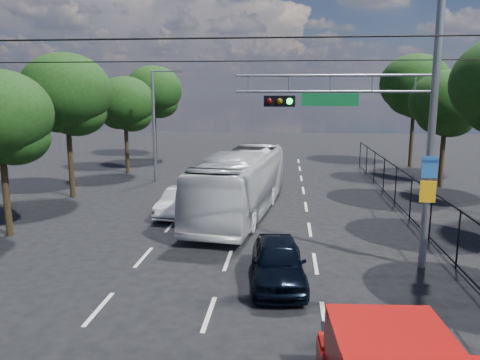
# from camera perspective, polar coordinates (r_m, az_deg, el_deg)

# --- Properties ---
(lane_markings) EXTENTS (6.12, 38.00, 0.01)m
(lane_markings) POSITION_cam_1_polar(r_m,az_deg,el_deg) (22.12, 0.44, -4.33)
(lane_markings) COLOR beige
(lane_markings) RESTS_ON ground
(signal_mast) EXTENTS (6.43, 0.39, 9.50)m
(signal_mast) POSITION_cam_1_polar(r_m,az_deg,el_deg) (15.64, 18.22, 8.33)
(signal_mast) COLOR slate
(signal_mast) RESTS_ON ground
(streetlight_left) EXTENTS (2.09, 0.22, 7.08)m
(streetlight_left) POSITION_cam_1_polar(r_m,az_deg,el_deg) (30.48, -10.17, 7.15)
(streetlight_left) COLOR slate
(streetlight_left) RESTS_ON ground
(utility_wires) EXTENTS (22.00, 5.04, 0.74)m
(utility_wires) POSITION_cam_1_polar(r_m,az_deg,el_deg) (16.29, -1.24, 15.94)
(utility_wires) COLOR black
(utility_wires) RESTS_ON ground
(fence_right) EXTENTS (0.06, 34.03, 2.00)m
(fence_right) POSITION_cam_1_polar(r_m,az_deg,el_deg) (20.80, 21.33, -3.14)
(fence_right) COLOR black
(fence_right) RESTS_ON ground
(tree_right_d) EXTENTS (4.32, 4.32, 7.02)m
(tree_right_d) POSITION_cam_1_polar(r_m,az_deg,el_deg) (30.81, 23.84, 8.15)
(tree_right_d) COLOR black
(tree_right_d) RESTS_ON ground
(tree_right_e) EXTENTS (5.28, 5.28, 8.58)m
(tree_right_e) POSITION_cam_1_polar(r_m,az_deg,el_deg) (38.54, 20.56, 10.33)
(tree_right_e) COLOR black
(tree_right_e) RESTS_ON ground
(tree_left_b) EXTENTS (4.08, 4.08, 6.63)m
(tree_left_b) POSITION_cam_1_polar(r_m,az_deg,el_deg) (20.60, -27.20, 6.30)
(tree_left_b) COLOR black
(tree_left_b) RESTS_ON ground
(tree_left_c) EXTENTS (4.80, 4.80, 7.80)m
(tree_left_c) POSITION_cam_1_polar(r_m,az_deg,el_deg) (26.98, -20.36, 9.31)
(tree_left_c) COLOR black
(tree_left_c) RESTS_ON ground
(tree_left_d) EXTENTS (4.20, 4.20, 6.83)m
(tree_left_d) POSITION_cam_1_polar(r_m,az_deg,el_deg) (34.24, -13.80, 8.69)
(tree_left_d) COLOR black
(tree_left_d) RESTS_ON ground
(tree_left_e) EXTENTS (4.92, 4.92, 7.99)m
(tree_left_e) POSITION_cam_1_polar(r_m,az_deg,el_deg) (41.92, -10.46, 10.24)
(tree_left_e) COLOR black
(tree_left_e) RESTS_ON ground
(navy_hatchback) EXTENTS (1.89, 4.08, 1.36)m
(navy_hatchback) POSITION_cam_1_polar(r_m,az_deg,el_deg) (14.44, 4.65, -9.89)
(navy_hatchback) COLOR black
(navy_hatchback) RESTS_ON ground
(white_bus) EXTENTS (3.90, 10.98, 2.99)m
(white_bus) POSITION_cam_1_polar(r_m,az_deg,el_deg) (22.00, 0.06, -0.43)
(white_bus) COLOR silver
(white_bus) RESTS_ON ground
(white_van) EXTENTS (1.77, 3.99, 1.27)m
(white_van) POSITION_cam_1_polar(r_m,az_deg,el_deg) (22.31, -7.29, -2.62)
(white_van) COLOR silver
(white_van) RESTS_ON ground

